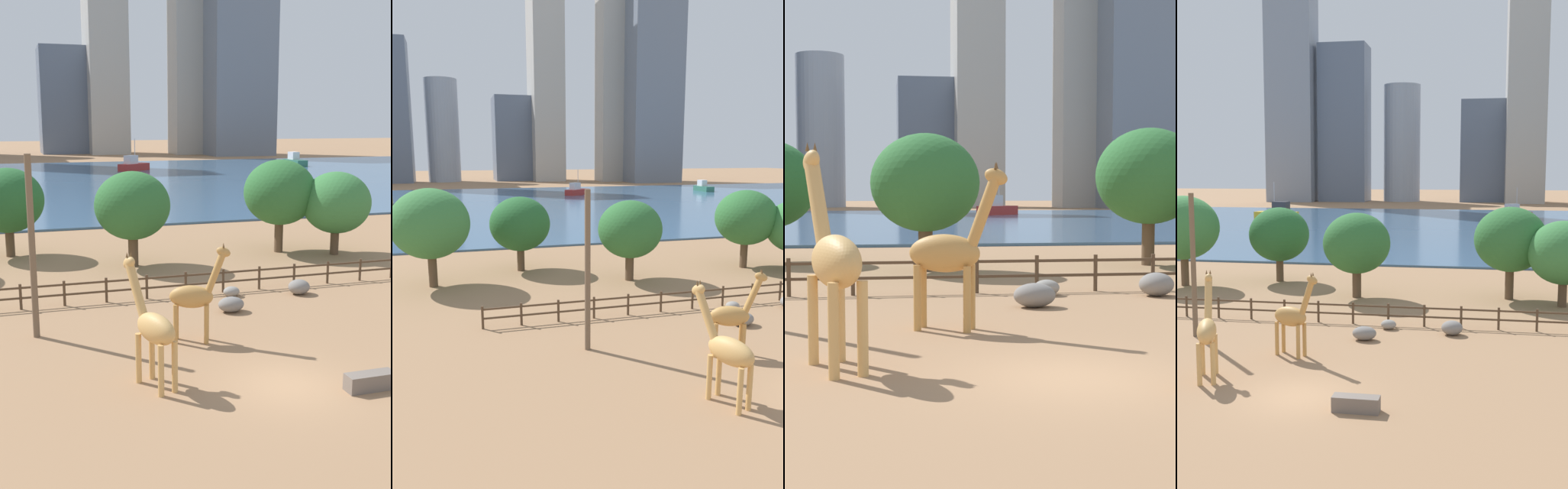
# 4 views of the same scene
# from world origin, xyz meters

# --- Properties ---
(ground_plane) EXTENTS (400.00, 400.00, 0.00)m
(ground_plane) POSITION_xyz_m (0.00, 80.00, 0.00)
(ground_plane) COLOR #9E7551
(harbor_water) EXTENTS (180.00, 86.00, 0.20)m
(harbor_water) POSITION_xyz_m (0.00, 77.00, 0.10)
(harbor_water) COLOR #3D6084
(harbor_water) RESTS_ON ground
(giraffe_tall) EXTENTS (1.60, 3.10, 4.57)m
(giraffe_tall) POSITION_xyz_m (-4.51, 1.40, 2.16)
(giraffe_tall) COLOR tan
(giraffe_tall) RESTS_ON ground
(giraffe_companion) EXTENTS (2.63, 1.37, 4.26)m
(giraffe_companion) POSITION_xyz_m (-1.83, 5.20, 1.98)
(giraffe_companion) COLOR #C18C47
(giraffe_companion) RESTS_ON ground
(utility_pole) EXTENTS (0.28, 0.28, 7.87)m
(utility_pole) POSITION_xyz_m (-8.21, 7.76, 3.93)
(utility_pole) COLOR brown
(utility_pole) RESTS_ON ground
(boulder_near_fence) EXTENTS (1.18, 1.06, 0.80)m
(boulder_near_fence) POSITION_xyz_m (5.68, 10.47, 0.40)
(boulder_near_fence) COLOR gray
(boulder_near_fence) RESTS_ON ground
(boulder_by_pole) EXTENTS (0.88, 0.72, 0.54)m
(boulder_by_pole) POSITION_xyz_m (2.03, 11.10, 0.27)
(boulder_by_pole) COLOR gray
(boulder_by_pole) RESTS_ON ground
(boulder_small) EXTENTS (1.30, 0.99, 0.74)m
(boulder_small) POSITION_xyz_m (1.09, 8.61, 0.37)
(boulder_small) COLOR gray
(boulder_small) RESTS_ON ground
(feeding_trough) EXTENTS (1.80, 0.60, 0.60)m
(feeding_trough) POSITION_xyz_m (2.61, -1.14, 0.30)
(feeding_trough) COLOR #72665B
(feeding_trough) RESTS_ON ground
(enclosure_fence) EXTENTS (26.12, 0.14, 1.30)m
(enclosure_fence) POSITION_xyz_m (-0.11, 12.00, 0.76)
(enclosure_fence) COLOR #4C3826
(enclosure_fence) RESTS_ON ground
(tree_left_large) EXTENTS (5.59, 5.59, 7.13)m
(tree_left_large) POSITION_xyz_m (-15.90, 21.71, 4.59)
(tree_left_large) COLOR brown
(tree_left_large) RESTS_ON ground
(tree_center_broad) EXTENTS (4.83, 4.83, 6.10)m
(tree_center_broad) POSITION_xyz_m (-1.55, 19.57, 3.90)
(tree_center_broad) COLOR brown
(tree_center_broad) RESTS_ON ground
(tree_right_tall) EXTENTS (5.09, 5.09, 6.55)m
(tree_right_tall) POSITION_xyz_m (9.23, 20.81, 4.24)
(tree_right_tall) COLOR brown
(tree_right_tall) RESTS_ON ground
(tree_left_small) EXTENTS (4.73, 4.73, 5.78)m
(tree_left_small) POSITION_xyz_m (12.62, 18.89, 3.63)
(tree_left_small) COLOR brown
(tree_left_small) RESTS_ON ground
(tree_right_small) EXTENTS (4.90, 4.90, 6.09)m
(tree_right_small) POSITION_xyz_m (-9.10, 24.86, 3.87)
(tree_right_small) COLOR brown
(tree_right_small) RESTS_ON ground
(boat_ferry) EXTENTS (8.02, 3.92, 6.92)m
(boat_ferry) POSITION_xyz_m (-29.13, 83.17, 1.35)
(boat_ferry) COLOR gold
(boat_ferry) RESTS_ON harbor_water
(boat_sailboat) EXTENTS (6.48, 5.86, 5.81)m
(boat_sailboat) POSITION_xyz_m (13.39, 93.31, 1.17)
(boat_sailboat) COLOR #B22D28
(boat_sailboat) RESTS_ON harbor_water
(skyline_block_central) EXTENTS (13.02, 15.40, 29.67)m
(skyline_block_central) POSITION_xyz_m (7.60, 165.74, 14.84)
(skyline_block_central) COLOR slate
(skyline_block_central) RESTS_ON ground
(skyline_block_left) EXTENTS (13.79, 10.13, 100.54)m
(skyline_block_left) POSITION_xyz_m (-48.50, 155.26, 50.27)
(skyline_block_left) COLOR gray
(skyline_block_left) RESTS_ON ground
(skyline_block_right) EXTENTS (11.00, 11.00, 34.55)m
(skyline_block_right) POSITION_xyz_m (-16.50, 162.22, 17.27)
(skyline_block_right) COLOR #939EAD
(skyline_block_right) RESTS_ON ground
(skyline_tower_short) EXTENTS (14.06, 11.29, 45.99)m
(skyline_tower_short) POSITION_xyz_m (-33.44, 159.29, 22.99)
(skyline_tower_short) COLOR slate
(skyline_tower_short) RESTS_ON ground
(skyline_block_wide) EXTENTS (10.75, 15.73, 77.30)m
(skyline_block_wide) POSITION_xyz_m (19.26, 159.49, 38.65)
(skyline_block_wide) COLOR #B7B2A8
(skyline_block_wide) RESTS_ON ground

